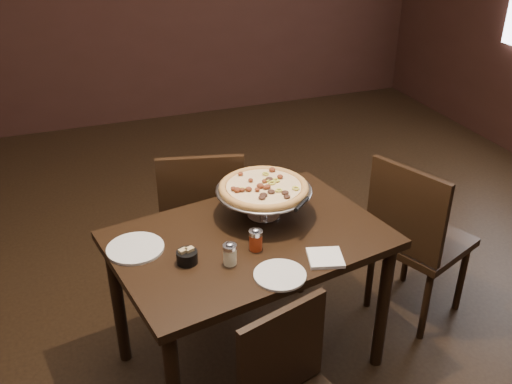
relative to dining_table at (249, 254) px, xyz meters
name	(u,v)px	position (x,y,z in m)	size (l,w,h in m)	color
room	(269,88)	(0.08, 0.00, 0.76)	(6.04, 7.04, 2.84)	black
dining_table	(249,254)	(0.00, 0.00, 0.00)	(1.30, 0.98, 0.74)	black
pizza_stand	(264,188)	(0.12, 0.14, 0.25)	(0.44, 0.44, 0.18)	#B6B6BD
parmesan_shaker	(230,254)	(-0.14, -0.17, 0.14)	(0.06, 0.06, 0.10)	#FBF5C3
pepper_flake_shaker	(256,240)	(-0.01, -0.11, 0.15)	(0.06, 0.06, 0.10)	maroon
packet_caddy	(187,257)	(-0.30, -0.10, 0.13)	(0.09, 0.09, 0.07)	black
napkin_stack	(325,258)	(0.23, -0.27, 0.10)	(0.14, 0.14, 0.02)	white
plate_left	(135,248)	(-0.49, 0.07, 0.10)	(0.24, 0.24, 0.01)	silver
plate_near	(280,275)	(0.01, -0.31, 0.10)	(0.21, 0.21, 0.01)	silver
serving_spatula	(302,204)	(0.22, -0.05, 0.24)	(0.17, 0.17, 0.02)	#B6B6BD
chair_far	(203,218)	(-0.06, 0.59, -0.13)	(0.52, 0.52, 0.93)	black
chair_side	(415,236)	(0.92, 0.04, -0.13)	(0.56, 0.56, 0.93)	black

